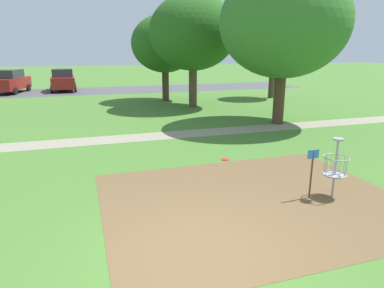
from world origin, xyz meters
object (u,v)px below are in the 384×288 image
Objects in this scene: parked_car_leftmost at (9,81)px; tree_near_right at (165,44)px; tree_mid_left at (274,36)px; parked_car_center_left at (63,80)px; tree_near_left at (193,33)px; frisbee_mid_grass at (225,160)px; tree_mid_right at (284,23)px; disc_golf_basket at (333,166)px.

tree_near_right is at bearing -36.53° from parked_car_leftmost.
tree_near_right is 0.98× the size of tree_mid_left.
tree_mid_left is 1.34× the size of parked_car_center_left.
tree_mid_left is at bearing -32.89° from parked_car_center_left.
tree_near_left reaches higher than tree_near_right.
frisbee_mid_grass is 13.98m from tree_near_right.
tree_mid_right reaches higher than tree_near_right.
parked_car_center_left reaches higher than disc_golf_basket.
tree_near_left is 1.42× the size of parked_car_leftmost.
tree_mid_right is (2.24, -5.85, 0.17)m from tree_near_left.
disc_golf_basket is 0.22× the size of tree_near_left.
tree_mid_left is at bearing 54.38° from frisbee_mid_grass.
tree_mid_right reaches higher than frisbee_mid_grass.
tree_near_left is at bearing -43.73° from parked_car_leftmost.
tree_near_right is 1.24× the size of parked_car_leftmost.
frisbee_mid_grass is 0.04× the size of tree_near_right.
tree_mid_right reaches higher than parked_car_center_left.
tree_mid_left is 17.43m from parked_car_center_left.
parked_car_leftmost reaches higher than disc_golf_basket.
parked_car_leftmost is (-13.98, 17.09, -3.51)m from tree_mid_right.
parked_car_center_left is (-7.73, 11.52, -3.34)m from tree_near_left.
frisbee_mid_grass is at bearing 109.96° from disc_golf_basket.
tree_mid_right is at bearing -50.71° from parked_car_leftmost.
parked_car_leftmost and parked_car_center_left have the same top height.
tree_mid_left is 0.83× the size of tree_mid_right.
frisbee_mid_grass is 0.06× the size of parked_car_center_left.
frisbee_mid_grass is 22.42m from parked_car_center_left.
tree_near_left is at bearing 110.90° from tree_mid_right.
tree_near_left is at bearing -74.33° from tree_near_right.
tree_mid_right is (3.31, 7.64, 3.68)m from disc_golf_basket.
tree_near_left is (1.08, 13.50, 3.51)m from disc_golf_basket.
tree_near_left is 7.00m from tree_mid_left.
tree_mid_left is at bearing 61.41° from tree_mid_right.
disc_golf_basket is 3.58m from frisbee_mid_grass.
tree_near_right is (0.18, 16.70, 2.95)m from disc_golf_basket.
disc_golf_basket is 0.25× the size of tree_mid_left.
disc_golf_basket is 0.20× the size of tree_mid_right.
tree_mid_right is (-4.40, -8.08, 0.17)m from tree_mid_left.
disc_golf_basket is at bearing -70.04° from frisbee_mid_grass.
tree_near_left reaches higher than tree_mid_left.
disc_golf_basket is at bearing -94.56° from tree_near_left.
disc_golf_basket is 25.89m from parked_car_center_left.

